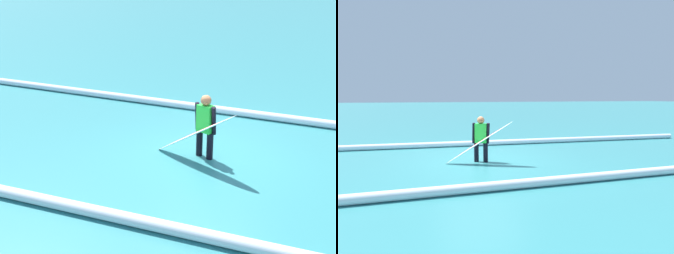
{
  "view_description": "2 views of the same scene",
  "coord_description": "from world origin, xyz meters",
  "views": [
    {
      "loc": [
        -2.0,
        7.77,
        3.63
      ],
      "look_at": [
        0.34,
        1.53,
        1.12
      ],
      "focal_mm": 43.03,
      "sensor_mm": 36.0,
      "label": 1
    },
    {
      "loc": [
        1.94,
        8.85,
        1.96
      ],
      "look_at": [
        -0.01,
        2.58,
        1.29
      ],
      "focal_mm": 31.98,
      "sensor_mm": 36.0,
      "label": 2
    }
  ],
  "objects": [
    {
      "name": "wave_crest_midground",
      "position": [
        -0.96,
        3.0,
        0.1
      ],
      "size": [
        14.61,
        0.25,
        0.21
      ],
      "primitive_type": "cylinder",
      "rotation": [
        0.0,
        1.57,
        0.0
      ],
      "color": "silver",
      "rests_on": "ground_plane"
    },
    {
      "name": "ground_plane",
      "position": [
        0.0,
        0.0,
        0.0
      ],
      "size": [
        188.6,
        188.6,
        0.0
      ],
      "primitive_type": "plane",
      "color": "teal"
    },
    {
      "name": "surfer",
      "position": [
        0.03,
        0.17,
        0.76
      ],
      "size": [
        0.49,
        0.35,
        1.37
      ],
      "rotation": [
        0.0,
        0.0,
        5.89
      ],
      "color": "black",
      "rests_on": "ground_plane"
    },
    {
      "name": "wave_crest_foreground",
      "position": [
        1.39,
        -2.84,
        0.11
      ],
      "size": [
        22.0,
        1.49,
        0.21
      ],
      "primitive_type": "cylinder",
      "rotation": [
        0.0,
        1.57,
        -0.06
      ],
      "color": "white",
      "rests_on": "ground_plane"
    },
    {
      "name": "surfboard",
      "position": [
        0.17,
        0.51,
        0.63
      ],
      "size": [
        1.94,
        0.97,
        1.29
      ],
      "color": "white",
      "rests_on": "ground_plane"
    }
  ]
}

